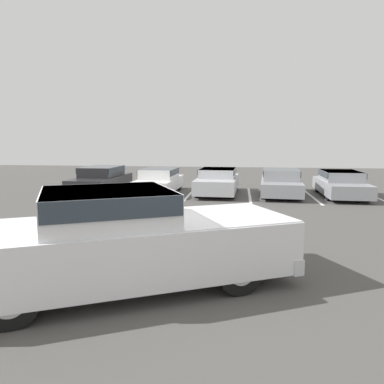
% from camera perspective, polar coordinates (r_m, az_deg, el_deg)
% --- Properties ---
extents(ground_plane, '(60.00, 60.00, 0.00)m').
position_cam_1_polar(ground_plane, '(6.87, -9.09, -14.33)').
color(ground_plane, '#4C4947').
extents(stall_stripe_a, '(0.12, 4.93, 0.01)m').
position_cam_1_polar(stall_stripe_a, '(19.62, -17.05, 0.01)').
color(stall_stripe_a, white).
rests_on(stall_stripe_a, ground_plane).
extents(stall_stripe_b, '(0.12, 4.93, 0.01)m').
position_cam_1_polar(stall_stripe_b, '(18.62, -9.04, -0.15)').
color(stall_stripe_b, white).
rests_on(stall_stripe_b, ground_plane).
extents(stall_stripe_c, '(0.12, 4.93, 0.01)m').
position_cam_1_polar(stall_stripe_c, '(18.03, -0.32, -0.31)').
color(stall_stripe_c, white).
rests_on(stall_stripe_c, ground_plane).
extents(stall_stripe_d, '(0.12, 4.93, 0.01)m').
position_cam_1_polar(stall_stripe_d, '(17.88, 8.76, -0.48)').
color(stall_stripe_d, white).
rests_on(stall_stripe_d, ground_plane).
extents(stall_stripe_e, '(0.12, 4.93, 0.01)m').
position_cam_1_polar(stall_stripe_e, '(18.18, 17.77, -0.63)').
color(stall_stripe_e, white).
rests_on(stall_stripe_e, ground_plane).
extents(stall_stripe_f, '(0.12, 4.93, 0.01)m').
position_cam_1_polar(stall_stripe_f, '(18.90, 26.29, -0.76)').
color(stall_stripe_f, white).
rests_on(stall_stripe_f, ground_plane).
extents(pickup_truck, '(6.20, 4.54, 1.76)m').
position_cam_1_polar(pickup_truck, '(6.67, -9.94, -7.05)').
color(pickup_truck, silver).
rests_on(pickup_truck, ground_plane).
extents(parked_sedan_a, '(1.83, 4.57, 1.29)m').
position_cam_1_polar(parked_sedan_a, '(18.99, -13.63, 1.96)').
color(parked_sedan_a, '#232326').
rests_on(parked_sedan_a, ground_plane).
extents(parked_sedan_b, '(1.84, 4.26, 1.20)m').
position_cam_1_polar(parked_sedan_b, '(18.36, -5.05, 1.82)').
color(parked_sedan_b, silver).
rests_on(parked_sedan_b, ground_plane).
extents(parked_sedan_c, '(1.98, 4.39, 1.23)m').
position_cam_1_polar(parked_sedan_c, '(18.01, 3.94, 1.76)').
color(parked_sedan_c, '#B7BABF').
rests_on(parked_sedan_c, ground_plane).
extents(parked_sedan_d, '(2.10, 4.64, 1.22)m').
position_cam_1_polar(parked_sedan_d, '(18.13, 13.37, 1.58)').
color(parked_sedan_d, gray).
rests_on(parked_sedan_d, ground_plane).
extents(parked_sedan_e, '(1.86, 4.57, 1.18)m').
position_cam_1_polar(parked_sedan_e, '(18.49, 21.72, 1.29)').
color(parked_sedan_e, gray).
rests_on(parked_sedan_e, ground_plane).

